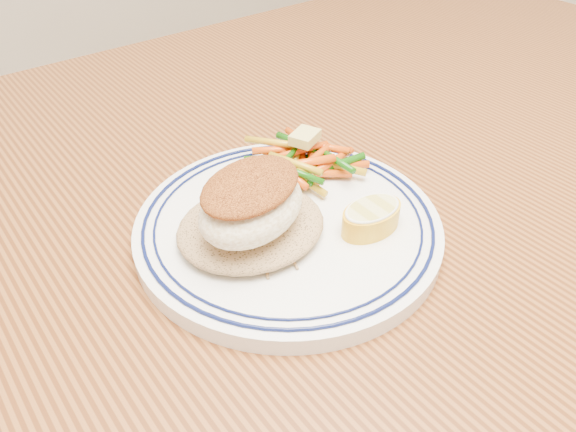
# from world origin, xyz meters

# --- Properties ---
(dining_table) EXTENTS (1.50, 0.90, 0.75)m
(dining_table) POSITION_xyz_m (0.00, 0.00, 0.65)
(dining_table) COLOR #552911
(dining_table) RESTS_ON ground
(plate) EXTENTS (0.26, 0.26, 0.02)m
(plate) POSITION_xyz_m (-0.04, -0.04, 0.76)
(plate) COLOR white
(plate) RESTS_ON dining_table
(rice_pilaf) EXTENTS (0.12, 0.11, 0.02)m
(rice_pilaf) POSITION_xyz_m (-0.07, -0.04, 0.78)
(rice_pilaf) COLOR #9B784D
(rice_pilaf) RESTS_ON plate
(fish_fillet) EXTENTS (0.11, 0.10, 0.05)m
(fish_fillet) POSITION_xyz_m (-0.08, -0.05, 0.81)
(fish_fillet) COLOR white
(fish_fillet) RESTS_ON rice_pilaf
(vegetable_pile) EXTENTS (0.11, 0.11, 0.03)m
(vegetable_pile) POSITION_xyz_m (0.02, 0.01, 0.78)
(vegetable_pile) COLOR #D4470A
(vegetable_pile) RESTS_ON plate
(butter_pat) EXTENTS (0.03, 0.03, 0.01)m
(butter_pat) POSITION_xyz_m (0.03, 0.01, 0.80)
(butter_pat) COLOR #D6C768
(butter_pat) RESTS_ON vegetable_pile
(lemon_wedge) EXTENTS (0.06, 0.05, 0.02)m
(lemon_wedge) POSITION_xyz_m (0.01, -0.09, 0.78)
(lemon_wedge) COLOR yellow
(lemon_wedge) RESTS_ON plate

